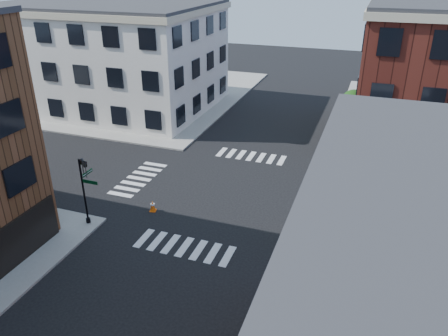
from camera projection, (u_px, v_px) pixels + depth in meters
name	position (u px, v px, depth m)	size (l,w,h in m)	color
ground	(224.00, 193.00, 31.73)	(120.00, 120.00, 0.00)	black
sidewalk_nw	(124.00, 92.00, 55.88)	(30.00, 30.00, 0.15)	gray
building_nw	(112.00, 57.00, 48.68)	(22.00, 16.00, 11.00)	silver
tree_near	(349.00, 120.00, 36.56)	(2.69, 2.69, 4.49)	black
tree_far	(354.00, 104.00, 41.79)	(2.43, 2.43, 4.07)	black
signal_pole	(85.00, 184.00, 26.84)	(1.29, 1.24, 4.60)	black
box_truck	(380.00, 224.00, 24.45)	(8.52, 3.30, 3.78)	silver
traffic_cone	(153.00, 206.00, 29.33)	(0.52, 0.52, 0.78)	#F05D0A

